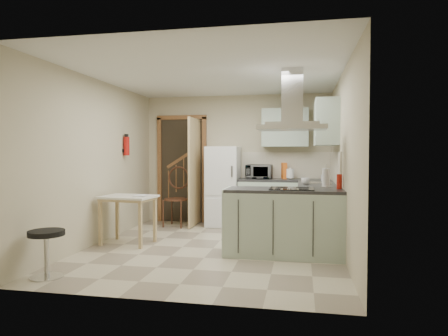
% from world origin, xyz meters
% --- Properties ---
extents(floor, '(4.20, 4.20, 0.00)m').
position_xyz_m(floor, '(0.00, 0.00, 0.00)').
color(floor, beige).
rests_on(floor, ground).
extents(ceiling, '(4.20, 4.20, 0.00)m').
position_xyz_m(ceiling, '(0.00, 0.00, 2.50)').
color(ceiling, silver).
rests_on(ceiling, back_wall).
extents(back_wall, '(3.60, 0.00, 3.60)m').
position_xyz_m(back_wall, '(0.00, 2.10, 1.25)').
color(back_wall, '#BFB394').
rests_on(back_wall, floor).
extents(left_wall, '(0.00, 4.20, 4.20)m').
position_xyz_m(left_wall, '(-1.80, 0.00, 1.25)').
color(left_wall, '#BFB394').
rests_on(left_wall, floor).
extents(right_wall, '(0.00, 4.20, 4.20)m').
position_xyz_m(right_wall, '(1.80, 0.00, 1.25)').
color(right_wall, '#BFB394').
rests_on(right_wall, floor).
extents(doorway, '(1.10, 0.12, 2.10)m').
position_xyz_m(doorway, '(-1.10, 2.07, 1.05)').
color(doorway, brown).
rests_on(doorway, floor).
extents(fridge, '(0.60, 0.60, 1.50)m').
position_xyz_m(fridge, '(-0.20, 1.80, 0.75)').
color(fridge, white).
rests_on(fridge, floor).
extents(counter_back, '(1.08, 0.60, 0.90)m').
position_xyz_m(counter_back, '(0.66, 1.80, 0.45)').
color(counter_back, '#9EB2A0').
rests_on(counter_back, floor).
extents(counter_right, '(0.60, 1.95, 0.90)m').
position_xyz_m(counter_right, '(1.50, 1.12, 0.45)').
color(counter_right, '#9EB2A0').
rests_on(counter_right, floor).
extents(splashback, '(1.68, 0.02, 0.50)m').
position_xyz_m(splashback, '(0.96, 2.09, 1.15)').
color(splashback, beige).
rests_on(splashback, counter_back).
extents(wall_cabinet_back, '(0.85, 0.35, 0.70)m').
position_xyz_m(wall_cabinet_back, '(0.95, 1.93, 1.85)').
color(wall_cabinet_back, '#9EB2A0').
rests_on(wall_cabinet_back, back_wall).
extents(wall_cabinet_right, '(0.35, 0.90, 0.70)m').
position_xyz_m(wall_cabinet_right, '(1.62, 0.85, 1.85)').
color(wall_cabinet_right, '#9EB2A0').
rests_on(wall_cabinet_right, right_wall).
extents(peninsula, '(1.55, 0.65, 0.90)m').
position_xyz_m(peninsula, '(1.02, -0.18, 0.45)').
color(peninsula, '#9EB2A0').
rests_on(peninsula, floor).
extents(hob, '(0.58, 0.50, 0.01)m').
position_xyz_m(hob, '(1.12, -0.18, 0.91)').
color(hob, black).
rests_on(hob, peninsula).
extents(extractor_hood, '(0.90, 0.55, 0.10)m').
position_xyz_m(extractor_hood, '(1.12, -0.18, 1.72)').
color(extractor_hood, silver).
rests_on(extractor_hood, ceiling).
extents(sink, '(0.45, 0.40, 0.01)m').
position_xyz_m(sink, '(1.50, 0.95, 0.91)').
color(sink, silver).
rests_on(sink, counter_right).
extents(fire_extinguisher, '(0.10, 0.10, 0.32)m').
position_xyz_m(fire_extinguisher, '(-1.74, 0.90, 1.50)').
color(fire_extinguisher, '#B2140F').
rests_on(fire_extinguisher, left_wall).
extents(drop_leaf_table, '(0.83, 0.66, 0.73)m').
position_xyz_m(drop_leaf_table, '(-1.33, 0.04, 0.37)').
color(drop_leaf_table, '#D6BD83').
rests_on(drop_leaf_table, floor).
extents(bentwood_chair, '(0.51, 0.51, 1.02)m').
position_xyz_m(bentwood_chair, '(-1.06, 1.57, 0.51)').
color(bentwood_chair, '#482818').
rests_on(bentwood_chair, floor).
extents(stool, '(0.50, 0.50, 0.53)m').
position_xyz_m(stool, '(-1.52, -1.66, 0.26)').
color(stool, black).
rests_on(stool, floor).
extents(microwave, '(0.48, 0.34, 0.26)m').
position_xyz_m(microwave, '(0.47, 1.87, 1.03)').
color(microwave, black).
rests_on(microwave, counter_back).
extents(kettle, '(0.18, 0.18, 0.21)m').
position_xyz_m(kettle, '(1.05, 1.84, 1.01)').
color(kettle, white).
rests_on(kettle, counter_back).
extents(cereal_box, '(0.12, 0.21, 0.30)m').
position_xyz_m(cereal_box, '(0.93, 1.95, 1.05)').
color(cereal_box, orange).
rests_on(cereal_box, counter_back).
extents(soap_bottle, '(0.09, 0.10, 0.16)m').
position_xyz_m(soap_bottle, '(1.63, 1.41, 0.98)').
color(soap_bottle, '#A29FAB').
rests_on(soap_bottle, counter_right).
extents(paper_towel, '(0.13, 0.13, 0.28)m').
position_xyz_m(paper_towel, '(1.59, 0.21, 1.04)').
color(paper_towel, white).
rests_on(paper_towel, counter_right).
extents(cup, '(0.15, 0.15, 0.10)m').
position_xyz_m(cup, '(1.32, 0.62, 0.95)').
color(cup, silver).
rests_on(cup, counter_right).
extents(red_bottle, '(0.09, 0.09, 0.20)m').
position_xyz_m(red_bottle, '(1.75, -0.07, 1.00)').
color(red_bottle, red).
rests_on(red_bottle, peninsula).
extents(book, '(0.18, 0.24, 0.10)m').
position_xyz_m(book, '(-1.21, 0.03, 0.78)').
color(book, '#A34736').
rests_on(book, drop_leaf_table).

